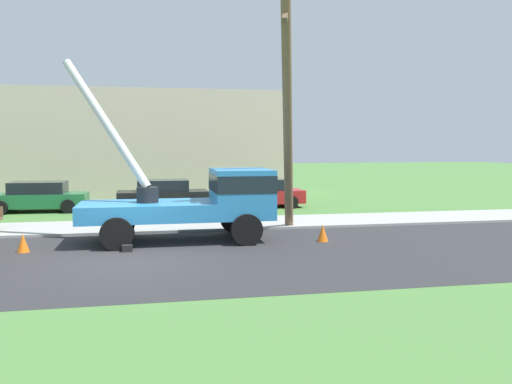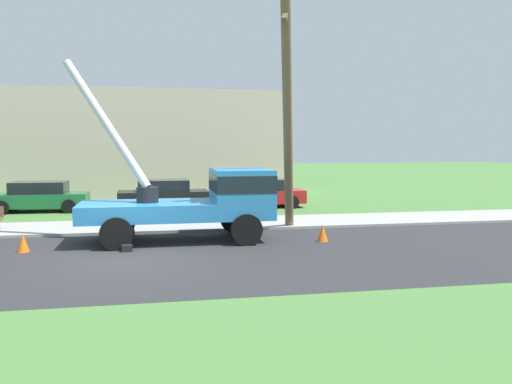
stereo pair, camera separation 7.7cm
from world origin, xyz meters
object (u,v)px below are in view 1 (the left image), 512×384
Objects in this scene: utility_truck at (203,198)px; leaning_utility_pole at (287,113)px; traffic_cone_behind at (23,243)px; parked_sedan_black at (163,194)px; parked_sedan_green at (39,197)px; traffic_cone_ahead at (323,233)px; parked_sedan_red at (259,193)px.

leaning_utility_pole reaches higher than utility_truck.
traffic_cone_behind is 11.08m from parked_sedan_black.
parked_sedan_green is at bearing 127.14° from utility_truck.
utility_truck is at bearing -174.99° from leaning_utility_pole.
traffic_cone_ahead is at bearing -0.31° from traffic_cone_behind.
traffic_cone_ahead is 9.22m from traffic_cone_behind.
traffic_cone_behind is at bearing 179.69° from traffic_cone_ahead.
parked_sedan_black is (5.78, 0.16, 0.00)m from parked_sedan_green.
parked_sedan_red is at bearing -5.38° from parked_sedan_black.
traffic_cone_behind is 0.13× the size of parked_sedan_green.
parked_sedan_black reaches higher than traffic_cone_behind.
traffic_cone_ahead is (0.88, -1.30, -3.97)m from leaning_utility_pole.
parked_sedan_green is at bearing 136.63° from traffic_cone_ahead.
leaning_utility_pole is 14.87× the size of traffic_cone_ahead.
utility_truck is at bearing -52.86° from parked_sedan_green.
parked_sedan_black is at bearing 67.00° from traffic_cone_behind.
parked_sedan_black is 4.82m from parked_sedan_red.
parked_sedan_red is (9.13, 9.74, 0.43)m from traffic_cone_behind.
parked_sedan_green is 1.00× the size of parked_sedan_black.
parked_sedan_red is (4.80, -0.45, 0.00)m from parked_sedan_black.
traffic_cone_ahead is at bearing -15.23° from utility_truck.
leaning_utility_pole is 1.88× the size of parked_sedan_green.
leaning_utility_pole is 13.63m from parked_sedan_green.
utility_truck reaches higher than parked_sedan_black.
traffic_cone_ahead and traffic_cone_behind have the same top height.
utility_truck is 1.53× the size of parked_sedan_black.
traffic_cone_behind is 0.13× the size of parked_sedan_black.
parked_sedan_green and parked_sedan_red have the same top height.
parked_sedan_black is (-1.07, 9.20, -0.70)m from utility_truck.
traffic_cone_behind is at bearing -113.00° from parked_sedan_black.
parked_sedan_green is at bearing 178.39° from parked_sedan_red.
utility_truck is 12.09× the size of traffic_cone_behind.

